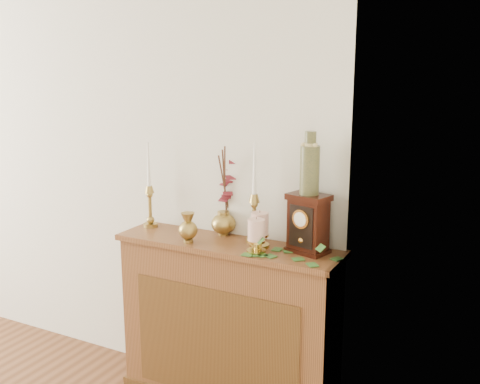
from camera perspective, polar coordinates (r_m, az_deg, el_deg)
The scene contains 10 objects.
console_shelf at distance 3.16m, azimuth -1.24°, elevation -13.69°, with size 1.24×0.34×0.93m.
candlestick_left at distance 3.26m, azimuth -9.15°, elevation -0.76°, with size 0.08×0.08×0.49m.
candlestick_center at distance 2.94m, azimuth 1.46°, elevation -1.85°, with size 0.09×0.09×0.53m.
bud_vase at distance 2.96m, azimuth -5.30°, elevation -3.66°, with size 0.10×0.10×0.16m.
ginger_jar at distance 3.08m, azimuth -1.29°, elevation -0.20°, with size 0.20×0.22×0.50m.
pillar_candle_left at distance 2.87m, azimuth 2.01°, elevation -3.68°, with size 0.10×0.10×0.20m.
pillar_candle_right at distance 2.78m, azimuth 1.66°, elevation -4.32°, with size 0.10×0.10×0.19m.
ivy_garland at distance 2.76m, azimuth 4.88°, elevation -6.26°, with size 0.50×0.22×0.09m.
mantel_clock at distance 2.80m, azimuth 6.91°, elevation -3.25°, with size 0.23×0.18×0.30m.
ceramic_vase at distance 2.74m, azimuth 7.10°, elevation 2.59°, with size 0.10×0.10×0.31m.
Camera 1 is at (2.77, -0.38, 1.83)m, focal length 42.00 mm.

